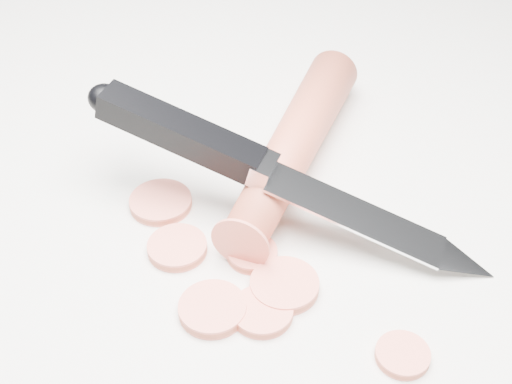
# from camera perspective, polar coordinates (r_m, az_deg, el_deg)

# --- Properties ---
(ground) EXTENTS (2.40, 2.40, 0.00)m
(ground) POSITION_cam_1_polar(r_m,az_deg,el_deg) (0.46, 0.81, -2.50)
(ground) COLOR silver
(ground) RESTS_ON ground
(carrot) EXTENTS (0.08, 0.20, 0.03)m
(carrot) POSITION_cam_1_polar(r_m,az_deg,el_deg) (0.49, 3.05, 3.76)
(carrot) COLOR #C44831
(carrot) RESTS_ON ground
(carrot_slice_0) EXTENTS (0.03, 0.03, 0.01)m
(carrot_slice_0) POSITION_cam_1_polar(r_m,az_deg,el_deg) (0.43, -0.30, -4.94)
(carrot_slice_0) COLOR #EA6752
(carrot_slice_0) RESTS_ON ground
(carrot_slice_1) EXTENTS (0.04, 0.04, 0.01)m
(carrot_slice_1) POSITION_cam_1_polar(r_m,az_deg,el_deg) (0.44, -6.32, -4.44)
(carrot_slice_1) COLOR #EA6752
(carrot_slice_1) RESTS_ON ground
(carrot_slice_2) EXTENTS (0.04, 0.04, 0.01)m
(carrot_slice_2) POSITION_cam_1_polar(r_m,az_deg,el_deg) (0.42, 2.29, -7.48)
(carrot_slice_2) COLOR #EA6752
(carrot_slice_2) RESTS_ON ground
(carrot_slice_3) EXTENTS (0.03, 0.03, 0.01)m
(carrot_slice_3) POSITION_cam_1_polar(r_m,az_deg,el_deg) (0.39, 11.65, -12.65)
(carrot_slice_3) COLOR #EA6752
(carrot_slice_3) RESTS_ON ground
(carrot_slice_4) EXTENTS (0.03, 0.03, 0.01)m
(carrot_slice_4) POSITION_cam_1_polar(r_m,az_deg,el_deg) (0.40, 0.49, -9.55)
(carrot_slice_4) COLOR #EA6752
(carrot_slice_4) RESTS_ON ground
(carrot_slice_5) EXTENTS (0.04, 0.04, 0.01)m
(carrot_slice_5) POSITION_cam_1_polar(r_m,az_deg,el_deg) (0.47, -7.63, -0.81)
(carrot_slice_5) COLOR #EA6752
(carrot_slice_5) RESTS_ON ground
(carrot_slice_7) EXTENTS (0.04, 0.04, 0.01)m
(carrot_slice_7) POSITION_cam_1_polar(r_m,az_deg,el_deg) (0.41, -3.50, -9.32)
(carrot_slice_7) COLOR #EA6752
(carrot_slice_7) RESTS_ON ground
(kitchen_knife) EXTENTS (0.27, 0.09, 0.08)m
(kitchen_knife) POSITION_cam_1_polar(r_m,az_deg,el_deg) (0.43, 2.45, 1.36)
(kitchen_knife) COLOR silver
(kitchen_knife) RESTS_ON ground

